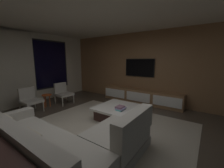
# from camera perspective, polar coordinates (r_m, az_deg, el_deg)

# --- Properties ---
(floor) EXTENTS (9.20, 9.20, 0.00)m
(floor) POSITION_cam_1_polar(r_m,az_deg,el_deg) (3.38, -7.66, -19.54)
(floor) COLOR #473D33
(back_wall_with_window) EXTENTS (6.60, 0.30, 2.70)m
(back_wall_with_window) POSITION_cam_1_polar(r_m,az_deg,el_deg) (6.02, -34.70, 5.16)
(back_wall_with_window) COLOR beige
(back_wall_with_window) RESTS_ON floor
(media_wall) EXTENTS (0.12, 7.80, 2.70)m
(media_wall) POSITION_cam_1_polar(r_m,az_deg,el_deg) (5.59, 13.96, 6.45)
(media_wall) COLOR #8E6642
(media_wall) RESTS_ON floor
(ceiling) EXTENTS (8.20, 8.20, 0.00)m
(ceiling) POSITION_cam_1_polar(r_m,az_deg,el_deg) (3.13, -8.95, 29.29)
(ceiling) COLOR beige
(area_rug) EXTENTS (3.20, 3.80, 0.01)m
(area_rug) POSITION_cam_1_polar(r_m,az_deg,el_deg) (3.55, -2.39, -17.79)
(area_rug) COLOR #ADA391
(area_rug) RESTS_ON floor
(sectional_couch) EXTENTS (1.98, 2.50, 0.82)m
(sectional_couch) POSITION_cam_1_polar(r_m,az_deg,el_deg) (2.59, -19.77, -22.54)
(sectional_couch) COLOR gray
(sectional_couch) RESTS_ON floor
(coffee_table) EXTENTS (1.16, 1.16, 0.36)m
(coffee_table) POSITION_cam_1_polar(r_m,az_deg,el_deg) (4.03, 2.75, -11.49)
(coffee_table) COLOR #3D2622
(coffee_table) RESTS_ON floor
(book_stack_on_coffee_table) EXTENTS (0.26, 0.21, 0.10)m
(book_stack_on_coffee_table) POSITION_cam_1_polar(r_m,az_deg,el_deg) (3.71, 3.46, -9.76)
(book_stack_on_coffee_table) COLOR #66D2D6
(book_stack_on_coffee_table) RESTS_ON coffee_table
(accent_chair_near_window) EXTENTS (0.57, 0.59, 0.78)m
(accent_chair_near_window) POSITION_cam_1_polar(r_m,az_deg,el_deg) (5.66, -19.48, -3.15)
(accent_chair_near_window) COLOR #B2ADA0
(accent_chair_near_window) RESTS_ON floor
(accent_chair_by_curtain) EXTENTS (0.57, 0.58, 0.78)m
(accent_chair_by_curtain) POSITION_cam_1_polar(r_m,az_deg,el_deg) (5.19, -30.62, -5.14)
(accent_chair_by_curtain) COLOR #B2ADA0
(accent_chair_by_curtain) RESTS_ON floor
(side_stool) EXTENTS (0.32, 0.32, 0.46)m
(side_stool) POSITION_cam_1_polar(r_m,az_deg,el_deg) (5.40, -25.16, -4.81)
(side_stool) COLOR #BF4C1E
(side_stool) RESTS_ON floor
(media_console) EXTENTS (0.46, 3.10, 0.52)m
(media_console) POSITION_cam_1_polar(r_m,az_deg,el_deg) (5.51, 11.88, -5.08)
(media_console) COLOR #8E6642
(media_console) RESTS_ON floor
(mounted_tv) EXTENTS (0.05, 1.19, 0.69)m
(mounted_tv) POSITION_cam_1_polar(r_m,az_deg,el_deg) (5.58, 11.15, 6.56)
(mounted_tv) COLOR black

